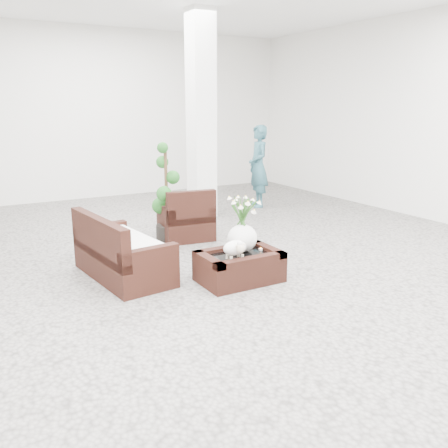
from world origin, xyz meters
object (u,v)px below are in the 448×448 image
coffee_table (239,268)px  armchair (186,213)px  topiary (166,193)px  loveseat (123,246)px

coffee_table → armchair: (0.25, 1.93, 0.23)m
armchair → topiary: (-0.27, 0.06, 0.32)m
armchair → topiary: topiary is taller
coffee_table → loveseat: size_ratio=0.64×
loveseat → topiary: bearing=-48.4°
loveseat → topiary: 1.64m
armchair → loveseat: size_ratio=0.55×
coffee_table → loveseat: (-1.09, 0.79, 0.22)m
topiary → loveseat: bearing=-131.5°
loveseat → coffee_table: bearing=-133.0°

